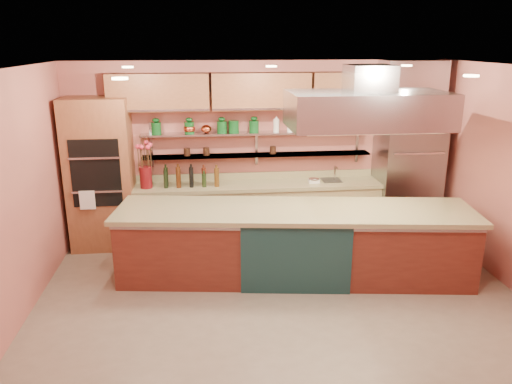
{
  "coord_description": "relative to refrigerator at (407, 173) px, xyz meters",
  "views": [
    {
      "loc": [
        -0.91,
        -5.3,
        3.08
      ],
      "look_at": [
        -0.22,
        1.0,
        1.16
      ],
      "focal_mm": 35.0,
      "sensor_mm": 36.0,
      "label": 1
    }
  ],
  "objects": [
    {
      "name": "floor",
      "position": [
        -2.35,
        -2.14,
        -1.06
      ],
      "size": [
        6.0,
        5.0,
        0.02
      ],
      "primitive_type": "cube",
      "color": "gray",
      "rests_on": "ground"
    },
    {
      "name": "ceiling",
      "position": [
        -2.35,
        -2.14,
        1.75
      ],
      "size": [
        6.0,
        5.0,
        0.02
      ],
      "primitive_type": "cube",
      "color": "black",
      "rests_on": "wall_back"
    },
    {
      "name": "wall_back",
      "position": [
        -2.35,
        0.36,
        0.35
      ],
      "size": [
        6.0,
        0.04,
        2.8
      ],
      "primitive_type": "cube",
      "color": "#C1685B",
      "rests_on": "floor"
    },
    {
      "name": "wall_front",
      "position": [
        -2.35,
        -4.64,
        0.35
      ],
      "size": [
        6.0,
        0.04,
        2.8
      ],
      "primitive_type": "cube",
      "color": "#C1685B",
      "rests_on": "floor"
    },
    {
      "name": "wall_left",
      "position": [
        -5.35,
        -2.14,
        0.35
      ],
      "size": [
        0.04,
        5.0,
        2.8
      ],
      "primitive_type": "cube",
      "color": "#C1685B",
      "rests_on": "floor"
    },
    {
      "name": "oven_stack",
      "position": [
        -4.8,
        0.04,
        0.1
      ],
      "size": [
        0.95,
        0.64,
        2.3
      ],
      "primitive_type": "cube",
      "color": "brown",
      "rests_on": "floor"
    },
    {
      "name": "refrigerator",
      "position": [
        0.0,
        0.0,
        0.0
      ],
      "size": [
        0.95,
        0.72,
        2.1
      ],
      "primitive_type": "cube",
      "color": "gray",
      "rests_on": "floor"
    },
    {
      "name": "back_counter",
      "position": [
        -2.4,
        0.06,
        -0.58
      ],
      "size": [
        3.84,
        0.64,
        0.93
      ],
      "primitive_type": "cube",
      "color": "tan",
      "rests_on": "floor"
    },
    {
      "name": "wall_shelf_lower",
      "position": [
        -2.4,
        0.23,
        0.3
      ],
      "size": [
        3.6,
        0.26,
        0.03
      ],
      "primitive_type": "cube",
      "color": "#A8AAAF",
      "rests_on": "wall_back"
    },
    {
      "name": "wall_shelf_upper",
      "position": [
        -2.4,
        0.23,
        0.65
      ],
      "size": [
        3.6,
        0.26,
        0.03
      ],
      "primitive_type": "cube",
      "color": "#A8AAAF",
      "rests_on": "wall_back"
    },
    {
      "name": "upper_cabinets",
      "position": [
        -2.35,
        0.18,
        1.3
      ],
      "size": [
        4.6,
        0.36,
        0.55
      ],
      "primitive_type": "cube",
      "color": "brown",
      "rests_on": "wall_back"
    },
    {
      "name": "range_hood",
      "position": [
        -1.17,
        -1.33,
        1.2
      ],
      "size": [
        2.0,
        1.0,
        0.45
      ],
      "primitive_type": "cube",
      "color": "#A8AAAF",
      "rests_on": "ceiling"
    },
    {
      "name": "ceiling_downlights",
      "position": [
        -2.35,
        -1.94,
        1.72
      ],
      "size": [
        4.0,
        2.8,
        0.02
      ],
      "primitive_type": "cube",
      "color": "#FFE5A5",
      "rests_on": "ceiling"
    },
    {
      "name": "island",
      "position": [
        -2.07,
        -1.33,
        -0.57
      ],
      "size": [
        4.71,
        1.6,
        0.96
      ],
      "primitive_type": "cube",
      "rotation": [
        0.0,
        0.0,
        -0.13
      ],
      "color": "maroon",
      "rests_on": "floor"
    },
    {
      "name": "flower_vase",
      "position": [
        -4.13,
        0.01,
        0.04
      ],
      "size": [
        0.19,
        0.19,
        0.33
      ],
      "primitive_type": "cylinder",
      "rotation": [
        0.0,
        0.0,
        -0.02
      ],
      "color": "#5F0E13",
      "rests_on": "back_counter"
    },
    {
      "name": "oil_bottle_cluster",
      "position": [
        -3.44,
        0.01,
        0.02
      ],
      "size": [
        0.92,
        0.38,
        0.29
      ],
      "primitive_type": "cube",
      "rotation": [
        0.0,
        0.0,
        0.14
      ],
      "color": "black",
      "rests_on": "back_counter"
    },
    {
      "name": "kitchen_scale",
      "position": [
        -1.52,
        0.01,
        -0.07
      ],
      "size": [
        0.2,
        0.18,
        0.09
      ],
      "primitive_type": "cube",
      "rotation": [
        0.0,
        0.0,
        0.43
      ],
      "color": "silver",
      "rests_on": "back_counter"
    },
    {
      "name": "bar_faucet",
      "position": [
        -1.16,
        0.11,
        -0.0
      ],
      "size": [
        0.04,
        0.04,
        0.23
      ],
      "primitive_type": "cylinder",
      "rotation": [
        0.0,
        0.0,
        -0.41
      ],
      "color": "silver",
      "rests_on": "back_counter"
    },
    {
      "name": "copper_kettle",
      "position": [
        -3.19,
        0.23,
        0.73
      ],
      "size": [
        0.2,
        0.2,
        0.13
      ],
      "primitive_type": "ellipsoid",
      "rotation": [
        0.0,
        0.0,
        -0.24
      ],
      "color": "#C64D2D",
      "rests_on": "wall_shelf_upper"
    },
    {
      "name": "green_canister",
      "position": [
        -2.76,
        0.23,
        0.76
      ],
      "size": [
        0.2,
        0.2,
        0.19
      ],
      "primitive_type": "cylinder",
      "rotation": [
        0.0,
        0.0,
        0.31
      ],
      "color": "#0F4619",
      "rests_on": "wall_shelf_upper"
    }
  ]
}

